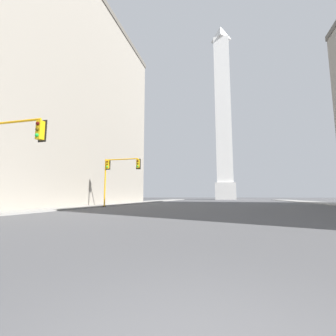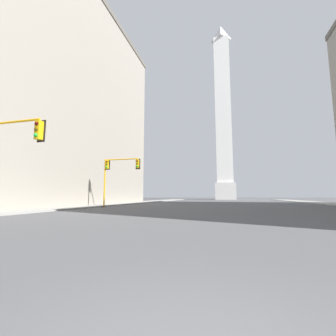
% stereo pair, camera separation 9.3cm
% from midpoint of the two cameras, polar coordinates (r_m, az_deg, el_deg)
% --- Properties ---
extents(sidewalk_left, '(5.00, 102.62, 0.15)m').
position_cam_midpoint_polar(sidewalk_left, '(37.06, -14.33, -8.92)').
color(sidewalk_left, gray).
rests_on(sidewalk_left, ground_plane).
extents(building_left, '(28.66, 43.63, 32.98)m').
position_cam_midpoint_polar(building_left, '(44.20, -35.19, 14.22)').
color(building_left, gray).
rests_on(building_left, ground_plane).
extents(obelisk, '(7.36, 7.36, 70.72)m').
position_cam_midpoint_polar(obelisk, '(93.05, 13.87, 13.53)').
color(obelisk, silver).
rests_on(obelisk, ground_plane).
extents(traffic_light_mid_left, '(4.97, 0.53, 6.15)m').
position_cam_midpoint_polar(traffic_light_mid_left, '(29.41, -12.93, -0.50)').
color(traffic_light_mid_left, orange).
rests_on(traffic_light_mid_left, ground_plane).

